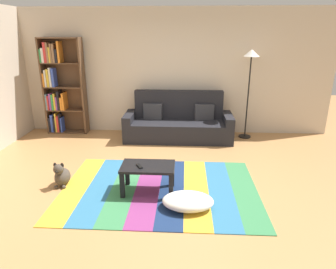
% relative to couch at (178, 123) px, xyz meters
% --- Properties ---
extents(ground_plane, '(14.00, 14.00, 0.00)m').
position_rel_couch_xyz_m(ground_plane, '(-0.09, -2.02, -0.34)').
color(ground_plane, '#B27F4C').
extents(back_wall, '(6.80, 0.10, 2.70)m').
position_rel_couch_xyz_m(back_wall, '(-0.09, 0.53, 1.01)').
color(back_wall, beige).
rests_on(back_wall, ground_plane).
extents(rug, '(2.84, 2.02, 0.01)m').
position_rel_couch_xyz_m(rug, '(-0.21, -2.27, -0.33)').
color(rug, gold).
rests_on(rug, ground_plane).
extents(couch, '(2.26, 0.80, 1.00)m').
position_rel_couch_xyz_m(couch, '(0.00, 0.00, 0.00)').
color(couch, black).
rests_on(couch, ground_plane).
extents(bookshelf, '(0.90, 0.28, 2.09)m').
position_rel_couch_xyz_m(bookshelf, '(-2.64, 0.28, 0.71)').
color(bookshelf, brown).
rests_on(bookshelf, ground_plane).
extents(coffee_table, '(0.75, 0.46, 0.41)m').
position_rel_couch_xyz_m(coffee_table, '(-0.37, -2.36, 0.00)').
color(coffee_table, black).
rests_on(coffee_table, rug).
extents(pouf, '(0.67, 0.47, 0.19)m').
position_rel_couch_xyz_m(pouf, '(0.20, -2.76, -0.23)').
color(pouf, white).
rests_on(pouf, rug).
extents(dog, '(0.22, 0.35, 0.40)m').
position_rel_couch_xyz_m(dog, '(-1.69, -2.23, -0.18)').
color(dog, '#473D33').
rests_on(dog, ground_plane).
extents(standing_lamp, '(0.32, 0.32, 1.86)m').
position_rel_couch_xyz_m(standing_lamp, '(1.46, 0.16, 1.22)').
color(standing_lamp, black).
rests_on(standing_lamp, ground_plane).
extents(tv_remote, '(0.11, 0.15, 0.02)m').
position_rel_couch_xyz_m(tv_remote, '(-0.48, -2.41, 0.09)').
color(tv_remote, black).
rests_on(tv_remote, coffee_table).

